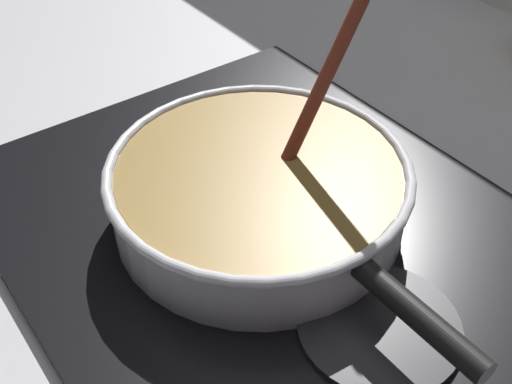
# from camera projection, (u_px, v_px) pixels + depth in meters

# --- Properties ---
(ground) EXTENTS (2.40, 1.60, 0.04)m
(ground) POSITION_uv_depth(u_px,v_px,m) (128.00, 308.00, 0.62)
(ground) COLOR #B7B7BC
(hob_plate) EXTENTS (0.56, 0.48, 0.01)m
(hob_plate) POSITION_uv_depth(u_px,v_px,m) (256.00, 220.00, 0.67)
(hob_plate) COLOR black
(hob_plate) RESTS_ON ground
(burner_ring) EXTENTS (0.21, 0.21, 0.01)m
(burner_ring) POSITION_uv_depth(u_px,v_px,m) (256.00, 213.00, 0.66)
(burner_ring) COLOR #592D0C
(burner_ring) RESTS_ON hob_plate
(spare_burner) EXTENTS (0.14, 0.14, 0.01)m
(spare_burner) POSITION_uv_depth(u_px,v_px,m) (379.00, 326.00, 0.56)
(spare_burner) COLOR #262628
(spare_burner) RESTS_ON hob_plate
(cooking_pan) EXTENTS (0.43, 0.33, 0.30)m
(cooking_pan) POSITION_uv_depth(u_px,v_px,m) (257.00, 188.00, 0.64)
(cooking_pan) COLOR silver
(cooking_pan) RESTS_ON hob_plate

